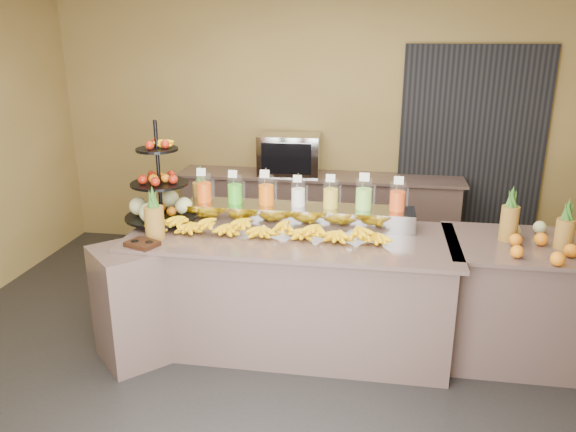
% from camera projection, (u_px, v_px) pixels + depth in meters
% --- Properties ---
extents(ground, '(6.00, 6.00, 0.00)m').
position_uv_depth(ground, '(285.00, 362.00, 4.30)').
color(ground, black).
rests_on(ground, ground).
extents(room_envelope, '(6.04, 5.02, 2.82)m').
position_uv_depth(room_envelope, '(325.00, 103.00, 4.43)').
color(room_envelope, olive).
rests_on(room_envelope, ground).
extents(buffet_counter, '(2.75, 1.25, 0.93)m').
position_uv_depth(buffet_counter, '(276.00, 291.00, 4.42)').
color(buffet_counter, gray).
rests_on(buffet_counter, ground).
extents(right_counter, '(1.08, 0.88, 0.93)m').
position_uv_depth(right_counter, '(513.00, 300.00, 4.28)').
color(right_counter, gray).
rests_on(right_counter, ground).
extents(back_ledge, '(3.10, 0.55, 0.93)m').
position_uv_depth(back_ledge, '(318.00, 215.00, 6.27)').
color(back_ledge, gray).
rests_on(back_ledge, ground).
extents(pitcher_tray, '(1.85, 0.30, 0.15)m').
position_uv_depth(pitcher_tray, '(298.00, 215.00, 4.53)').
color(pitcher_tray, gray).
rests_on(pitcher_tray, buffet_counter).
extents(juice_pitcher_orange_a, '(0.13, 0.13, 0.31)m').
position_uv_depth(juice_pitcher_orange_a, '(204.00, 189.00, 4.60)').
color(juice_pitcher_orange_a, silver).
rests_on(juice_pitcher_orange_a, pitcher_tray).
extents(juice_pitcher_green, '(0.12, 0.13, 0.30)m').
position_uv_depth(juice_pitcher_green, '(235.00, 191.00, 4.56)').
color(juice_pitcher_green, silver).
rests_on(juice_pitcher_green, pitcher_tray).
extents(juice_pitcher_orange_b, '(0.13, 0.13, 0.31)m').
position_uv_depth(juice_pitcher_orange_b, '(266.00, 192.00, 4.52)').
color(juice_pitcher_orange_b, silver).
rests_on(juice_pitcher_orange_b, pitcher_tray).
extents(juice_pitcher_milk, '(0.12, 0.12, 0.28)m').
position_uv_depth(juice_pitcher_milk, '(298.00, 195.00, 4.48)').
color(juice_pitcher_milk, silver).
rests_on(juice_pitcher_milk, pitcher_tray).
extents(juice_pitcher_lemon, '(0.12, 0.13, 0.30)m').
position_uv_depth(juice_pitcher_lemon, '(331.00, 195.00, 4.44)').
color(juice_pitcher_lemon, silver).
rests_on(juice_pitcher_lemon, pitcher_tray).
extents(juice_pitcher_lime, '(0.13, 0.14, 0.32)m').
position_uv_depth(juice_pitcher_lime, '(364.00, 196.00, 4.40)').
color(juice_pitcher_lime, silver).
rests_on(juice_pitcher_lime, pitcher_tray).
extents(juice_pitcher_orange_c, '(0.12, 0.13, 0.30)m').
position_uv_depth(juice_pitcher_orange_c, '(397.00, 198.00, 4.36)').
color(juice_pitcher_orange_c, silver).
rests_on(juice_pitcher_orange_c, pitcher_tray).
extents(banana_heap, '(1.94, 0.18, 0.16)m').
position_uv_depth(banana_heap, '(266.00, 226.00, 4.29)').
color(banana_heap, yellow).
rests_on(banana_heap, buffet_counter).
extents(fruit_stand, '(0.65, 0.65, 0.83)m').
position_uv_depth(fruit_stand, '(165.00, 197.00, 4.54)').
color(fruit_stand, black).
rests_on(fruit_stand, buffet_counter).
extents(condiment_caddy, '(0.27, 0.23, 0.03)m').
position_uv_depth(condiment_caddy, '(142.00, 244.00, 4.08)').
color(condiment_caddy, black).
rests_on(condiment_caddy, buffet_counter).
extents(pineapple_left_a, '(0.15, 0.15, 0.41)m').
position_uv_depth(pineapple_left_a, '(154.00, 219.00, 4.19)').
color(pineapple_left_a, brown).
rests_on(pineapple_left_a, buffet_counter).
extents(pineapple_left_b, '(0.15, 0.15, 0.43)m').
position_uv_depth(pineapple_left_b, '(202.00, 195.00, 4.78)').
color(pineapple_left_b, brown).
rests_on(pineapple_left_b, buffet_counter).
extents(right_fruit_pile, '(0.50, 0.47, 0.26)m').
position_uv_depth(right_fruit_pile, '(536.00, 238.00, 4.00)').
color(right_fruit_pile, brown).
rests_on(right_fruit_pile, right_counter).
extents(oven_warmer, '(0.67, 0.48, 0.44)m').
position_uv_depth(oven_warmer, '(290.00, 154.00, 6.11)').
color(oven_warmer, gray).
rests_on(oven_warmer, back_ledge).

